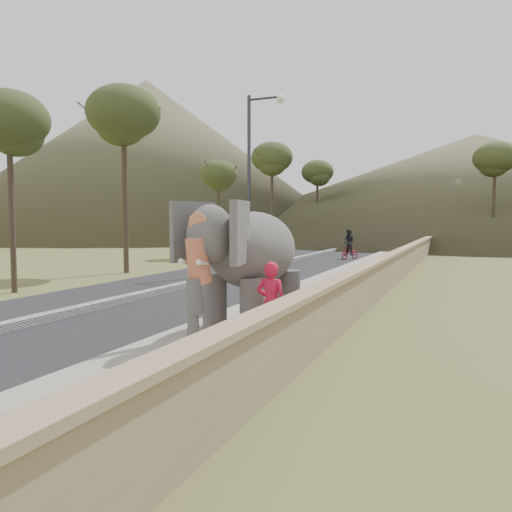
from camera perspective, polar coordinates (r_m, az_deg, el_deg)
The scene contains 12 objects.
ground at distance 7.00m, azimuth -16.28°, elevation -16.49°, with size 160.00×160.00×0.00m, color olive.
road at distance 17.79m, azimuth -8.40°, elevation -3.70°, with size 7.00×120.00×0.03m, color black.
median at distance 17.78m, azimuth -8.41°, elevation -3.39°, with size 0.35×120.00×0.22m, color black.
walkway at distance 15.80m, azimuth 7.34°, elevation -4.47°, with size 3.00×120.00×0.15m, color #9E9687.
parapet at distance 15.38m, azimuth 13.29°, elevation -3.00°, with size 0.30×120.00×1.10m, color tan.
lamppost at distance 22.83m, azimuth -0.08°, elevation 10.31°, with size 1.76×0.36×8.00m.
signboard at distance 22.06m, azimuth -0.27°, elevation 2.12°, with size 0.60×0.08×2.40m.
hill_left at distance 73.88m, azimuth -12.32°, elevation 10.78°, with size 60.00×60.00×22.00m, color brown.
hill_far at distance 75.19m, azimuth 23.69°, elevation 7.35°, with size 80.00×80.00×14.00m, color brown.
elephant_and_man at distance 10.62m, azimuth -0.26°, elevation -1.25°, with size 2.35×3.79×2.60m.
motorcyclist at distance 30.87m, azimuth 10.63°, elevation 0.97°, with size 1.13×1.66×1.85m.
trees at distance 35.64m, azimuth 18.81°, elevation 6.50°, with size 47.97×42.71×9.09m.
Camera 1 is at (4.18, -5.05, 2.46)m, focal length 35.00 mm.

